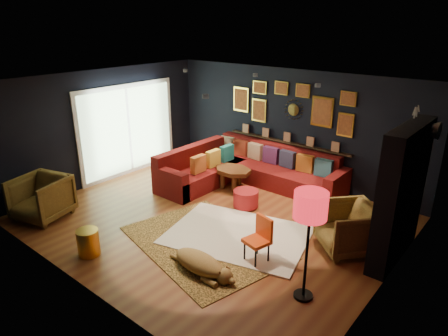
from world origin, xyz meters
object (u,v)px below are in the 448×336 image
Objects in this scene: armchair_left at (41,196)px; floor_lamp at (310,210)px; coffee_table at (233,172)px; dog at (199,259)px; gold_stool at (88,242)px; pouf at (246,198)px; orange_chair at (260,236)px; sectional at (243,170)px; armchair_right at (348,226)px.

armchair_left is 0.58× the size of floor_lamp.
floor_lamp is (3.10, -2.33, 0.95)m from coffee_table.
coffee_table is 0.73× the size of dog.
floor_lamp reaches higher than coffee_table.
armchair_left is 2.08× the size of gold_stool.
pouf is 0.68× the size of orange_chair.
dog is at bearing -60.70° from coffee_table.
dog is at bearing -5.73° from armchair_left.
gold_stool is (-0.94, -3.04, 0.02)m from pouf.
gold_stool is at bearing -107.15° from pouf.
armchair_left is at bearing -116.64° from sectional.
sectional is at bearing 129.33° from pouf.
floor_lamp is at bearing -36.88° from coffee_table.
orange_chair reaches higher than dog.
armchair_right reaches higher than orange_chair.
orange_chair is (4.06, 1.46, -0.02)m from armchair_left.
armchair_left is 3.59m from dog.
floor_lamp reaches higher than orange_chair.
sectional is 3.21m from orange_chair.
pouf is 2.27m from armchair_right.
armchair_right is at bearing -21.52° from sectional.
gold_stool is at bearing -158.28° from floor_lamp.
coffee_table is 3.96m from armchair_left.
armchair_left is at bearing -110.42° from armchair_right.
armchair_right reaches higher than dog.
sectional is 7.68× the size of gold_stool.
gold_stool is at bearing -92.18° from coffee_table.
armchair_right is 1.18× the size of orange_chair.
pouf is 0.40× the size of dog.
coffee_table reaches higher than pouf.
gold_stool is (-3.19, -2.82, -0.22)m from armchair_right.
dog is (-1.52, -0.49, -1.12)m from floor_lamp.
coffee_table is 2.90m from orange_chair.
armchair_right is at bearing 12.12° from armchair_left.
floor_lamp is at bearing -3.33° from armchair_left.
gold_stool is at bearing -96.81° from armchair_right.
armchair_right is at bearing 65.82° from orange_chair.
sectional is at bearing 88.25° from gold_stool.
sectional is 1.29m from pouf.
coffee_table is 3.15m from armchair_right.
floor_lamp is at bearing -5.17° from orange_chair.
armchair_left is at bearing -133.83° from pouf.
coffee_table is at bearing 121.60° from dog.
gold_stool is 0.35× the size of dog.
armchair_right reaches higher than coffee_table.
orange_chair is (2.13, -2.40, 0.12)m from sectional.
sectional is 3.82× the size of armchair_right.
dog is (-1.47, -2.02, -0.23)m from armchair_right.
floor_lamp is (3.11, -2.74, 1.02)m from sectional.
armchair_left reaches higher than coffee_table.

